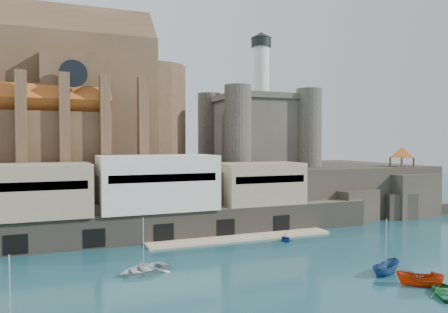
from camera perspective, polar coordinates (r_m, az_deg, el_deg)
ground at (r=53.07m, az=8.50°, el=-14.68°), size 300.00×300.00×0.00m
promontory at (r=87.62m, az=-4.81°, el=-4.75°), size 100.00×36.00×10.00m
quay at (r=69.27m, az=-8.76°, el=-5.61°), size 70.00×12.00×13.05m
church at (r=85.93m, az=-20.89°, el=6.49°), size 47.00×25.93×30.51m
castle_keep at (r=94.70m, az=4.33°, el=3.87°), size 21.20×21.20×29.30m
rock_outcrop at (r=97.85m, az=22.21°, el=-4.72°), size 14.50×10.50×8.70m
pavilion at (r=97.36m, az=22.21°, el=0.39°), size 6.40×6.40×5.40m
boat_2 at (r=54.77m, az=20.36°, el=-14.25°), size 2.38×2.35×4.84m
boat_3 at (r=50.53m, az=27.06°, el=-15.74°), size 3.93×3.36×5.65m
boat_5 at (r=52.02m, az=24.22°, el=-15.18°), size 2.54×2.53×4.83m
boat_6 at (r=53.19m, az=-10.46°, el=-14.65°), size 3.11×4.78×6.49m
boat_7 at (r=68.50m, az=8.07°, el=-10.85°), size 2.60×1.76×2.83m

